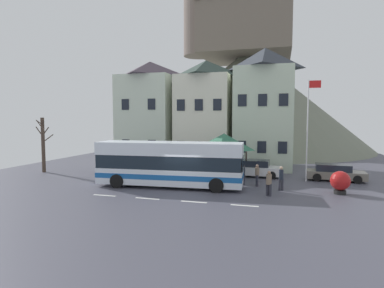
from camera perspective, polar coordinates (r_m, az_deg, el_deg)
name	(u,v)px	position (r m, az deg, el deg)	size (l,w,h in m)	color
ground_plane	(184,191)	(22.28, -1.53, -8.37)	(40.00, 60.00, 0.07)	#494955
townhouse_00	(150,113)	(35.65, -7.46, 5.53)	(5.77, 6.15, 11.17)	beige
townhouse_01	(206,114)	(33.61, 2.50, 5.46)	(5.42, 6.02, 10.98)	silver
townhouse_02	(264,108)	(33.07, 12.80, 6.23)	(5.50, 6.59, 11.97)	beige
hilltop_castle	(246,95)	(54.65, 9.55, 8.59)	(39.08, 39.08, 25.61)	slate
transit_bus	(170,164)	(23.19, -4.02, -3.65)	(10.70, 3.16, 3.26)	white
bus_shelter	(224,142)	(26.19, 5.74, 0.38)	(3.60, 3.60, 3.75)	#473D33
parked_car_00	(335,173)	(28.05, 24.18, -4.68)	(4.44, 2.02, 1.31)	slate
parked_car_01	(131,163)	(31.33, -10.81, -3.37)	(4.41, 2.18, 1.39)	silver
parked_car_02	(256,168)	(28.00, 11.40, -4.30)	(4.12, 2.12, 1.41)	white
pedestrian_00	(257,175)	(23.94, 11.56, -5.41)	(0.31, 0.37, 1.61)	#2D2D38
pedestrian_01	(281,177)	(22.92, 15.64, -5.75)	(0.34, 0.30, 1.68)	#2D2D38
pedestrian_02	(243,173)	(24.15, 9.09, -5.18)	(0.33, 0.32, 1.54)	#2D2D38
pedestrian_03	(269,183)	(21.12, 13.58, -6.72)	(0.36, 0.35, 1.63)	#2D2D38
public_bench	(234,169)	(28.54, 7.53, -4.53)	(1.50, 0.48, 0.87)	brown
flagpole	(308,124)	(26.49, 20.11, 3.41)	(0.95, 0.10, 7.95)	silver
harbour_buoy	(340,181)	(23.20, 24.98, -6.09)	(1.27, 1.27, 1.52)	black
bare_tree_00	(43,144)	(32.50, -25.07, 0.01)	(1.32, 1.61, 5.05)	#47382D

